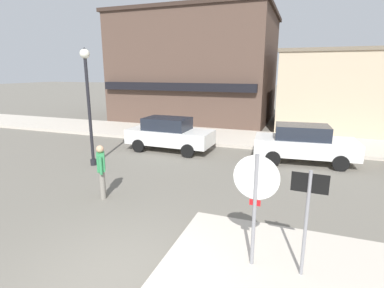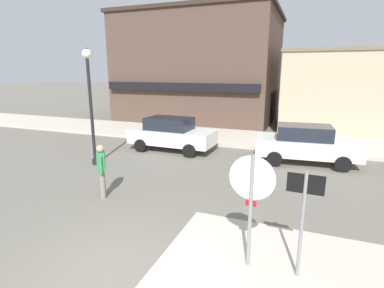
% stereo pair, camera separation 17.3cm
% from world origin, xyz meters
% --- Properties ---
extents(ground_plane, '(160.00, 160.00, 0.00)m').
position_xyz_m(ground_plane, '(0.00, 0.00, 0.00)').
color(ground_plane, '#6B665B').
extents(kerb_far, '(80.00, 4.00, 0.15)m').
position_xyz_m(kerb_far, '(0.00, 12.17, 0.07)').
color(kerb_far, beige).
rests_on(kerb_far, ground).
extents(stop_sign, '(0.82, 0.08, 2.30)m').
position_xyz_m(stop_sign, '(2.21, 1.14, 1.52)').
color(stop_sign, gray).
rests_on(stop_sign, ground).
extents(one_way_sign, '(0.60, 0.06, 2.10)m').
position_xyz_m(one_way_sign, '(3.09, 1.14, 1.33)').
color(one_way_sign, gray).
rests_on(one_way_sign, ground).
extents(lamp_post, '(0.36, 0.36, 4.54)m').
position_xyz_m(lamp_post, '(-4.84, 5.54, 2.96)').
color(lamp_post, black).
rests_on(lamp_post, ground).
extents(parked_car_nearest, '(4.04, 1.96, 1.56)m').
position_xyz_m(parked_car_nearest, '(-2.91, 8.73, 0.81)').
color(parked_car_nearest, white).
rests_on(parked_car_nearest, ground).
extents(parked_car_second, '(4.13, 2.14, 1.56)m').
position_xyz_m(parked_car_second, '(3.07, 8.88, 0.81)').
color(parked_car_second, white).
rests_on(parked_car_second, ground).
extents(pedestrian_crossing_near, '(0.39, 0.50, 1.61)m').
position_xyz_m(pedestrian_crossing_near, '(-2.51, 3.00, 0.87)').
color(pedestrian_crossing_near, gray).
rests_on(pedestrian_crossing_near, ground).
extents(building_corner_shop, '(11.30, 9.18, 7.77)m').
position_xyz_m(building_corner_shop, '(-4.86, 18.51, 3.89)').
color(building_corner_shop, brown).
rests_on(building_corner_shop, ground).
extents(building_storefront_left_near, '(8.10, 7.58, 4.91)m').
position_xyz_m(building_storefront_left_near, '(5.42, 17.73, 2.46)').
color(building_storefront_left_near, tan).
rests_on(building_storefront_left_near, ground).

